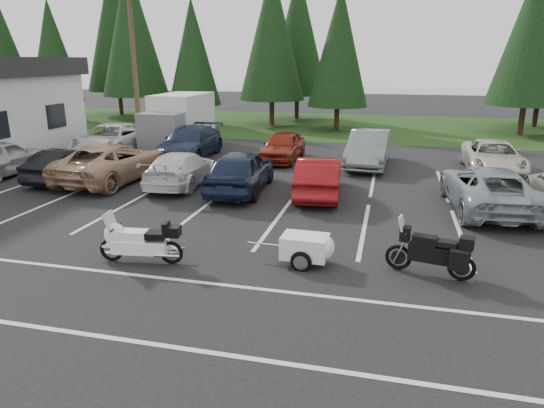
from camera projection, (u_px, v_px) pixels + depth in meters
The scene contains 29 objects.
ground at pixel (250, 231), 14.07m from camera, with size 120.00×120.00×0.00m, color black.
grass_strip at pixel (340, 126), 36.39m from camera, with size 80.00×16.00×0.01m, color #183410.
lake_water at pixel (395, 97), 64.31m from camera, with size 70.00×50.00×0.02m, color slate.
utility_pole at pixel (134, 61), 26.17m from camera, with size 1.60×0.26×9.00m.
box_truck at pixel (176, 121), 27.11m from camera, with size 2.40×5.60×2.90m, color silver, non-canonical shape.
stall_markings at pixel (267, 211), 15.93m from camera, with size 32.00×16.00×0.01m, color silver.
conifer_1 at pixel (52, 51), 37.28m from camera, with size 3.96×3.96×9.22m.
conifer_2 at pixel (132, 30), 36.94m from camera, with size 5.10×5.10×11.89m.
conifer_3 at pixel (193, 52), 34.86m from camera, with size 3.87×3.87×9.02m.
conifer_4 at pixel (272, 34), 34.64m from camera, with size 4.80×4.80×11.17m.
conifer_5 at pixel (339, 46), 32.54m from camera, with size 4.14×4.14×9.63m.
conifer_6 at pixel (535, 27), 29.95m from camera, with size 4.93×4.93×11.48m.
conifer_back_a at pixel (114, 30), 41.70m from camera, with size 5.28×5.28×12.30m.
conifer_back_b at pixel (298, 33), 38.62m from camera, with size 4.97×4.97×11.58m.
car_near_0 at pixel (2, 158), 20.58m from camera, with size 1.84×4.58×1.56m, color #B9B8BD.
car_near_1 at pixel (68, 165), 19.78m from camera, with size 1.41×4.03×1.33m, color black.
car_near_2 at pixel (112, 162), 19.71m from camera, with size 2.58×5.60×1.56m, color tan.
car_near_3 at pixel (181, 169), 19.09m from camera, with size 1.86×4.56×1.32m, color silver.
car_near_4 at pixel (241, 171), 18.10m from camera, with size 1.89×4.69×1.60m, color #161E37.
car_near_5 at pixel (319, 177), 17.56m from camera, with size 1.52×4.35×1.43m, color maroon.
car_near_6 at pixel (488, 188), 15.90m from camera, with size 2.42×5.25×1.46m, color gray.
car_far_0 at pixel (111, 139), 25.35m from camera, with size 2.56×5.55×1.54m, color white.
car_far_1 at pixel (190, 143), 24.37m from camera, with size 2.16×5.32×1.54m, color #18223C.
car_far_2 at pixel (283, 146), 23.66m from camera, with size 1.69×4.20×1.43m, color maroon.
car_far_3 at pixel (369, 149), 22.41m from camera, with size 1.73×4.96×1.64m, color slate.
car_far_4 at pixel (493, 157), 21.19m from camera, with size 2.28×4.95×1.38m, color beige.
touring_motorcycle at pixel (140, 238), 11.74m from camera, with size 2.32×0.71×1.29m, color white, non-canonical shape.
cargo_trailer at pixel (305, 250), 11.74m from camera, with size 1.61×0.91×0.74m, color white, non-canonical shape.
adventure_motorcycle at pixel (430, 247), 11.04m from camera, with size 2.23×0.78×1.36m, color black, non-canonical shape.
Camera 1 is at (3.78, -12.71, 4.80)m, focal length 32.00 mm.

